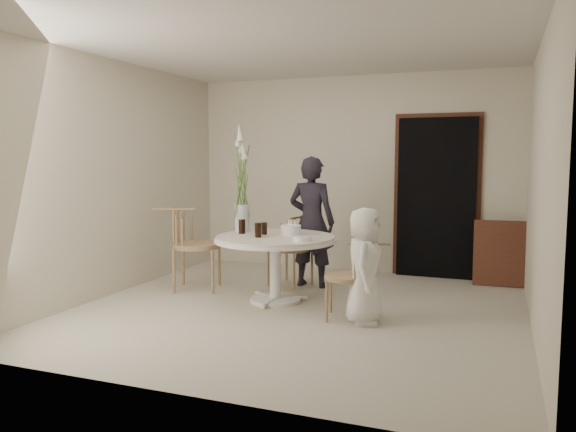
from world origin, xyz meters
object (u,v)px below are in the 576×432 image
(chair_right, at_px, (358,269))
(flower_vase, at_px, (242,187))
(chair_left, at_px, (185,237))
(girl, at_px, (312,222))
(chair_far, at_px, (296,240))
(table, at_px, (275,246))
(boy, at_px, (364,266))
(birthday_cake, at_px, (291,230))

(chair_right, relative_size, flower_vase, 0.62)
(chair_left, height_order, girl, girl)
(chair_far, height_order, flower_vase, flower_vase)
(chair_left, distance_m, flower_vase, 0.95)
(chair_right, distance_m, girl, 1.51)
(table, bearing_deg, chair_right, -18.92)
(chair_left, bearing_deg, chair_right, -120.64)
(chair_far, xyz_separation_m, chair_right, (1.11, -1.26, -0.05))
(boy, bearing_deg, flower_vase, 60.88)
(chair_left, height_order, flower_vase, flower_vase)
(girl, bearing_deg, flower_vase, 48.12)
(table, xyz_separation_m, chair_right, (1.01, -0.35, -0.12))
(chair_far, xyz_separation_m, boy, (1.19, -1.36, 0.01))
(table, height_order, birthday_cake, birthday_cake)
(chair_left, bearing_deg, birthday_cake, -108.70)
(chair_left, bearing_deg, girl, -81.09)
(chair_far, distance_m, boy, 1.81)
(boy, bearing_deg, chair_left, 68.89)
(chair_right, bearing_deg, chair_far, -148.56)
(girl, height_order, birthday_cake, girl)
(chair_far, relative_size, chair_left, 0.86)
(chair_right, distance_m, chair_left, 2.30)
(chair_left, distance_m, birthday_cake, 1.36)
(chair_far, xyz_separation_m, flower_vase, (-0.41, -0.69, 0.69))
(table, distance_m, birthday_cake, 0.25)
(chair_far, height_order, chair_right, chair_far)
(table, relative_size, chair_left, 1.34)
(chair_far, distance_m, chair_right, 1.68)
(table, height_order, girl, girl)
(boy, bearing_deg, birthday_cake, 52.25)
(chair_right, height_order, chair_left, chair_left)
(chair_right, relative_size, boy, 0.69)
(girl, distance_m, boy, 1.63)
(chair_right, height_order, girl, girl)
(girl, relative_size, flower_vase, 1.29)
(table, xyz_separation_m, girl, (0.14, 0.85, 0.18))
(chair_right, bearing_deg, flower_vase, -120.34)
(table, bearing_deg, chair_left, 172.54)
(table, relative_size, flower_vase, 1.07)
(boy, bearing_deg, girl, 30.05)
(chair_far, relative_size, flower_vase, 0.69)
(chair_left, xyz_separation_m, boy, (2.33, -0.61, -0.08))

